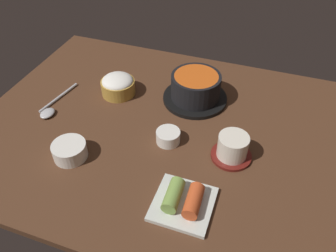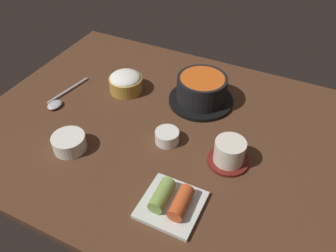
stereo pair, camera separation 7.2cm
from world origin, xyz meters
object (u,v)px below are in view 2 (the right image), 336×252
object	(u,v)px
banchan_cup_center	(167,136)
stone_pot	(202,90)
rice_bowl	(126,82)
tea_cup_with_saucer	(229,153)
side_bowl_near	(69,142)
spoon	(59,100)
kimchi_plate	(171,202)

from	to	relation	value
banchan_cup_center	stone_pot	bearing A→B (deg)	85.12
rice_bowl	tea_cup_with_saucer	bearing A→B (deg)	-21.36
side_bowl_near	spoon	world-z (taller)	side_bowl_near
rice_bowl	spoon	distance (cm)	19.93
kimchi_plate	tea_cup_with_saucer	bearing A→B (deg)	68.58
tea_cup_with_saucer	spoon	size ratio (longest dim) A/B	0.56
banchan_cup_center	side_bowl_near	world-z (taller)	side_bowl_near
kimchi_plate	side_bowl_near	bearing A→B (deg)	171.47
stone_pot	spoon	distance (cm)	41.19
stone_pot	tea_cup_with_saucer	distance (cm)	23.91
rice_bowl	kimchi_plate	xyz separation A→B (cm)	(30.12, -31.65, -1.46)
rice_bowl	tea_cup_with_saucer	distance (cm)	39.60
rice_bowl	spoon	size ratio (longest dim) A/B	0.56
tea_cup_with_saucer	kimchi_plate	bearing A→B (deg)	-111.42
rice_bowl	banchan_cup_center	xyz separation A→B (cm)	(20.74, -14.46, -1.28)
side_bowl_near	rice_bowl	bearing A→B (deg)	90.41
rice_bowl	side_bowl_near	world-z (taller)	rice_bowl
kimchi_plate	spoon	xyz separation A→B (cm)	(-44.68, 18.26, -0.97)
stone_pot	kimchi_plate	xyz separation A→B (cm)	(7.76, -36.20, -2.41)
banchan_cup_center	spoon	world-z (taller)	banchan_cup_center
kimchi_plate	banchan_cup_center	bearing A→B (deg)	118.63
banchan_cup_center	spoon	distance (cm)	35.33
spoon	kimchi_plate	bearing A→B (deg)	-22.22
rice_bowl	tea_cup_with_saucer	world-z (taller)	tea_cup_with_saucer
tea_cup_with_saucer	kimchi_plate	xyz separation A→B (cm)	(-6.76, -17.23, -1.52)
rice_bowl	kimchi_plate	bearing A→B (deg)	-46.42
stone_pot	side_bowl_near	bearing A→B (deg)	-124.95
stone_pot	spoon	xyz separation A→B (cm)	(-36.92, -17.94, -3.38)
stone_pot	tea_cup_with_saucer	xyz separation A→B (cm)	(14.52, -18.97, -0.89)
kimchi_plate	stone_pot	bearing A→B (deg)	102.10
stone_pot	side_bowl_near	distance (cm)	38.74
rice_bowl	banchan_cup_center	world-z (taller)	rice_bowl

